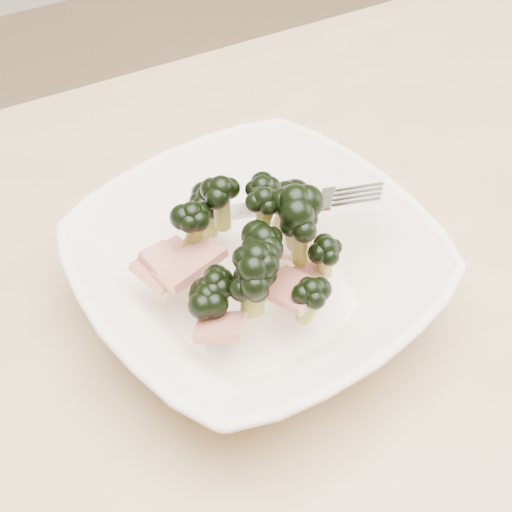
{
  "coord_description": "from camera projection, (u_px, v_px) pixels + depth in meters",
  "views": [
    {
      "loc": [
        -0.23,
        -0.26,
        1.2
      ],
      "look_at": [
        -0.07,
        0.06,
        0.8
      ],
      "focal_mm": 50.0,
      "sensor_mm": 36.0,
      "label": 1
    }
  ],
  "objects": [
    {
      "name": "dining_table",
      "position": [
        359.0,
        385.0,
        0.63
      ],
      "size": [
        1.2,
        0.8,
        0.75
      ],
      "color": "tan",
      "rests_on": "ground"
    },
    {
      "name": "broccoli_dish",
      "position": [
        256.0,
        267.0,
        0.54
      ],
      "size": [
        0.3,
        0.3,
        0.12
      ],
      "color": "white",
      "rests_on": "dining_table"
    }
  ]
}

